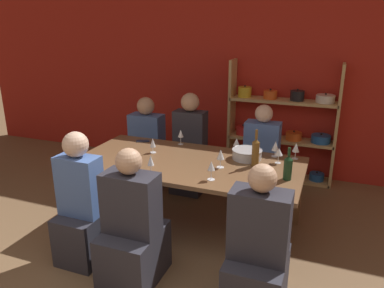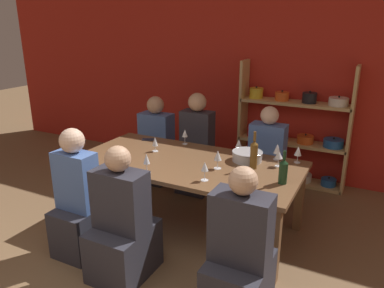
% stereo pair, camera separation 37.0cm
% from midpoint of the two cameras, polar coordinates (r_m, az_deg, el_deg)
% --- Properties ---
extents(wall_back_red, '(8.80, 0.06, 2.70)m').
position_cam_midpoint_polar(wall_back_red, '(5.26, 4.89, 10.50)').
color(wall_back_red, red).
rests_on(wall_back_red, ground_plane).
extents(shelf_unit, '(1.40, 0.30, 1.57)m').
position_cam_midpoint_polar(shelf_unit, '(5.07, 11.68, 1.74)').
color(shelf_unit, tan).
rests_on(shelf_unit, ground_plane).
extents(dining_table, '(2.23, 1.10, 0.73)m').
position_cam_midpoint_polar(dining_table, '(3.74, -3.39, -3.78)').
color(dining_table, brown).
rests_on(dining_table, ground_plane).
extents(mixing_bowl, '(0.31, 0.31, 0.10)m').
position_cam_midpoint_polar(mixing_bowl, '(3.77, 5.62, -1.53)').
color(mixing_bowl, '#B7BABC').
rests_on(mixing_bowl, dining_table).
extents(wine_bottle_green, '(0.07, 0.07, 0.36)m').
position_cam_midpoint_polar(wine_bottle_green, '(3.57, 6.76, -1.25)').
color(wine_bottle_green, brown).
rests_on(wine_bottle_green, dining_table).
extents(wine_bottle_dark, '(0.08, 0.08, 0.29)m').
position_cam_midpoint_polar(wine_bottle_dark, '(3.32, 11.35, -3.54)').
color(wine_bottle_dark, '#19381E').
rests_on(wine_bottle_dark, dining_table).
extents(wine_glass_red_a, '(0.06, 0.06, 0.17)m').
position_cam_midpoint_polar(wine_glass_red_a, '(4.19, -4.27, 1.48)').
color(wine_glass_red_a, white).
rests_on(wine_glass_red_a, dining_table).
extents(wine_glass_empty_a, '(0.07, 0.07, 0.16)m').
position_cam_midpoint_polar(wine_glass_empty_a, '(3.96, -8.67, 0.09)').
color(wine_glass_empty_a, white).
rests_on(wine_glass_empty_a, dining_table).
extents(wine_glass_red_b, '(0.07, 0.07, 0.18)m').
position_cam_midpoint_polar(wine_glass_red_b, '(3.39, -9.43, -2.68)').
color(wine_glass_red_b, white).
rests_on(wine_glass_red_b, dining_table).
extents(wine_glass_white_a, '(0.07, 0.07, 0.18)m').
position_cam_midpoint_polar(wine_glass_white_a, '(3.51, 1.38, -1.76)').
color(wine_glass_white_a, white).
rests_on(wine_glass_white_a, dining_table).
extents(wine_glass_empty_b, '(0.07, 0.07, 0.17)m').
position_cam_midpoint_polar(wine_glass_empty_b, '(3.24, -0.30, -3.51)').
color(wine_glass_empty_b, white).
rests_on(wine_glass_empty_b, dining_table).
extents(wine_glass_white_b, '(0.08, 0.08, 0.15)m').
position_cam_midpoint_polar(wine_glass_white_b, '(3.68, 10.31, -1.29)').
color(wine_glass_white_b, white).
rests_on(wine_glass_white_b, dining_table).
extents(wine_glass_white_c, '(0.07, 0.07, 0.16)m').
position_cam_midpoint_polar(wine_glass_white_c, '(3.86, 9.95, -0.42)').
color(wine_glass_white_c, white).
rests_on(wine_glass_white_c, dining_table).
extents(wine_glass_white_d, '(0.07, 0.07, 0.15)m').
position_cam_midpoint_polar(wine_glass_white_d, '(3.96, 4.17, 0.21)').
color(wine_glass_white_d, white).
rests_on(wine_glass_white_d, dining_table).
extents(wine_glass_red_c, '(0.07, 0.07, 0.17)m').
position_cam_midpoint_polar(wine_glass_red_c, '(3.84, 12.94, -0.63)').
color(wine_glass_red_c, white).
rests_on(wine_glass_red_c, dining_table).
extents(cell_phone, '(0.17, 0.13, 0.01)m').
position_cam_midpoint_polar(cell_phone, '(4.38, -9.90, 0.43)').
color(cell_phone, '#1E2338').
rests_on(cell_phone, dining_table).
extents(person_near_a, '(0.42, 0.52, 1.15)m').
position_cam_midpoint_polar(person_near_a, '(2.82, 6.08, -17.26)').
color(person_near_a, '#2D2D38').
rests_on(person_near_a, ground_plane).
extents(person_far_a, '(0.39, 0.49, 1.24)m').
position_cam_midpoint_polar(person_far_a, '(4.67, -2.55, -1.70)').
color(person_far_a, '#2D2D38').
rests_on(person_far_a, ground_plane).
extents(person_near_b, '(0.44, 0.55, 1.14)m').
position_cam_midpoint_polar(person_near_b, '(3.18, -12.43, -13.34)').
color(person_near_b, '#2D2D38').
rests_on(person_near_b, ground_plane).
extents(person_far_b, '(0.39, 0.49, 1.17)m').
position_cam_midpoint_polar(person_far_b, '(4.41, 8.07, -3.55)').
color(person_far_b, '#2D2D38').
rests_on(person_far_b, ground_plane).
extents(person_near_c, '(0.37, 0.46, 1.19)m').
position_cam_midpoint_polar(person_near_c, '(3.52, -19.31, -10.01)').
color(person_near_c, '#2D2D38').
rests_on(person_near_c, ground_plane).
extents(person_far_c, '(0.43, 0.54, 1.13)m').
position_cam_midpoint_polar(person_far_c, '(5.02, -8.90, -1.08)').
color(person_far_c, '#2D2D38').
rests_on(person_far_c, ground_plane).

